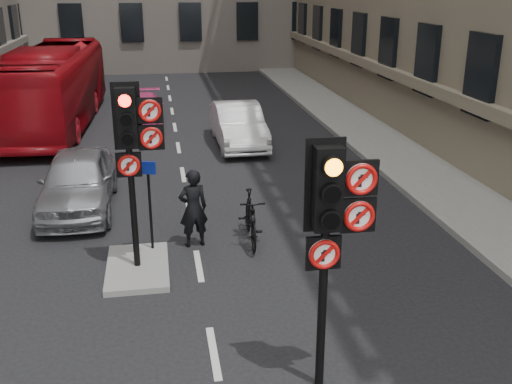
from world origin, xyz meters
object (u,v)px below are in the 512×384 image
object	(u,v)px
signal_near	(333,215)
motorcyclist	(193,208)
car_silver	(78,181)
motorcycle	(251,218)
bus_red	(53,87)
car_white	(238,125)
signal_far	(133,137)
car_pink	(141,111)
info_sign	(149,193)

from	to	relation	value
signal_near	motorcyclist	size ratio (longest dim) A/B	2.09
car_silver	motorcycle	size ratio (longest dim) A/B	2.32
bus_red	motorcycle	size ratio (longest dim) A/B	5.94
car_silver	car_white	xyz separation A→B (m)	(4.74, 5.32, -0.01)
car_silver	car_white	bearing A→B (deg)	48.51
motorcycle	motorcyclist	world-z (taller)	motorcyclist
car_white	bus_red	distance (m)	7.74
car_white	bus_red	bearing A→B (deg)	147.85
signal_far	car_pink	size ratio (longest dim) A/B	0.88
bus_red	car_white	bearing A→B (deg)	-28.99
car_silver	car_pink	size ratio (longest dim) A/B	1.05
signal_near	car_pink	world-z (taller)	signal_near
motorcyclist	info_sign	xyz separation A→B (m)	(-0.89, -0.27, 0.49)
car_silver	motorcycle	bearing A→B (deg)	-34.18
signal_near	car_white	xyz separation A→B (m)	(0.58, 12.99, -1.87)
car_silver	motorcyclist	world-z (taller)	motorcyclist
bus_red	motorcyclist	size ratio (longest dim) A/B	6.37
signal_far	car_white	bearing A→B (deg)	70.51
signal_near	car_white	world-z (taller)	signal_near
motorcycle	motorcyclist	distance (m)	1.27
car_white	motorcycle	world-z (taller)	car_white
signal_far	bus_red	bearing A→B (deg)	104.60
bus_red	info_sign	xyz separation A→B (m)	(3.60, -12.26, -0.17)
car_white	motorcyclist	distance (m)	8.25
signal_far	motorcyclist	bearing A→B (deg)	42.40
car_silver	car_pink	distance (m)	8.91
car_pink	motorcycle	size ratio (longest dim) A/B	2.22
bus_red	motorcyclist	bearing A→B (deg)	-67.05
motorcyclist	signal_far	bearing A→B (deg)	30.93
signal_far	info_sign	world-z (taller)	signal_far
bus_red	motorcyclist	distance (m)	12.82
car_white	info_sign	world-z (taller)	info_sign
car_silver	signal_near	bearing A→B (deg)	-61.32
signal_near	info_sign	xyz separation A→B (m)	(-2.39, 4.74, -1.24)
signal_near	motorcycle	world-z (taller)	signal_near
signal_near	car_white	size ratio (longest dim) A/B	0.83
signal_near	motorcycle	distance (m)	5.41
signal_far	motorcyclist	size ratio (longest dim) A/B	2.09
car_pink	motorcyclist	size ratio (longest dim) A/B	2.38
motorcycle	car_silver	bearing A→B (deg)	148.41
signal_far	bus_red	xyz separation A→B (m)	(-3.39, 13.00, -1.18)
motorcycle	info_sign	distance (m)	2.28
info_sign	motorcyclist	bearing A→B (deg)	33.10
signal_far	motorcycle	size ratio (longest dim) A/B	1.95
signal_near	car_white	bearing A→B (deg)	87.44
car_silver	motorcycle	world-z (taller)	car_silver
signal_near	signal_far	bearing A→B (deg)	123.02
motorcyclist	car_silver	bearing A→B (deg)	-56.51
info_sign	car_pink	bearing A→B (deg)	108.10
signal_near	car_silver	world-z (taller)	signal_near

